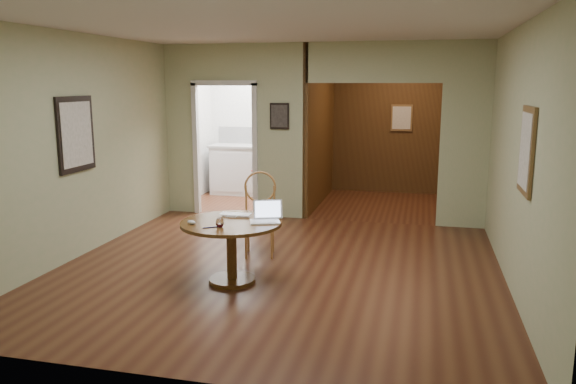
% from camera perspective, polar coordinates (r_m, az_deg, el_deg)
% --- Properties ---
extents(floor, '(5.00, 5.00, 0.00)m').
position_cam_1_polar(floor, '(6.48, -1.13, -7.92)').
color(floor, '#442013').
rests_on(floor, ground).
extents(room_shell, '(5.20, 7.50, 5.00)m').
position_cam_1_polar(room_shell, '(9.29, 0.88, 5.99)').
color(room_shell, silver).
rests_on(room_shell, ground).
extents(dining_table, '(1.07, 1.07, 0.67)m').
position_cam_1_polar(dining_table, '(5.99, -5.77, -4.62)').
color(dining_table, brown).
rests_on(dining_table, ground).
extents(chair, '(0.52, 0.52, 1.03)m').
position_cam_1_polar(chair, '(6.94, -2.88, -1.72)').
color(chair, '#A26B39').
rests_on(chair, ground).
extents(open_laptop, '(0.36, 0.36, 0.22)m').
position_cam_1_polar(open_laptop, '(5.93, -2.21, -2.40)').
color(open_laptop, silver).
rests_on(open_laptop, dining_table).
extents(closed_laptop, '(0.34, 0.22, 0.03)m').
position_cam_1_polar(closed_laptop, '(6.14, -5.53, -2.42)').
color(closed_laptop, '#B0B1B5').
rests_on(closed_laptop, dining_table).
extents(mouse, '(0.12, 0.09, 0.04)m').
position_cam_1_polar(mouse, '(5.88, -9.78, -3.05)').
color(mouse, silver).
rests_on(mouse, dining_table).
extents(wine_glass, '(0.09, 0.09, 0.10)m').
position_cam_1_polar(wine_glass, '(5.72, -6.94, -3.09)').
color(wine_glass, white).
rests_on(wine_glass, dining_table).
extents(pen, '(0.13, 0.10, 0.01)m').
position_cam_1_polar(pen, '(5.72, -7.91, -3.57)').
color(pen, navy).
rests_on(pen, dining_table).
extents(kitchen_cabinet, '(2.06, 0.60, 0.94)m').
position_cam_1_polar(kitchen_cabinet, '(10.66, -2.46, 2.23)').
color(kitchen_cabinet, silver).
rests_on(kitchen_cabinet, ground).
extents(grocery_bag, '(0.34, 0.32, 0.28)m').
position_cam_1_polar(grocery_bag, '(10.41, 1.47, 5.38)').
color(grocery_bag, '#C0A98C').
rests_on(grocery_bag, kitchen_cabinet).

